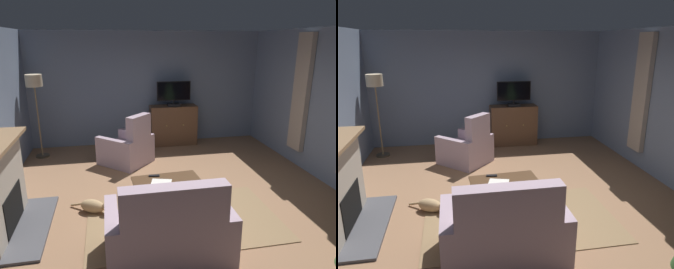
% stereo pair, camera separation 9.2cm
% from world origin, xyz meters
% --- Properties ---
extents(ground_plane, '(6.25, 7.23, 0.04)m').
position_xyz_m(ground_plane, '(0.00, 0.00, -0.02)').
color(ground_plane, '#936B4C').
extents(wall_back, '(6.25, 0.10, 2.74)m').
position_xyz_m(wall_back, '(0.00, 3.37, 1.37)').
color(wall_back, slate).
rests_on(wall_back, ground_plane).
extents(curtain_panel_far, '(0.10, 0.44, 2.30)m').
position_xyz_m(curtain_panel_far, '(2.77, 1.17, 1.51)').
color(curtain_panel_far, '#B2A393').
extents(rug_central, '(2.74, 1.62, 0.01)m').
position_xyz_m(rug_central, '(-0.01, -0.47, 0.01)').
color(rug_central, '#8E704C').
rests_on(rug_central, ground_plane).
extents(tv_cabinet, '(1.15, 0.45, 0.98)m').
position_xyz_m(tv_cabinet, '(0.58, 3.02, 0.47)').
color(tv_cabinet, '#402A1C').
rests_on(tv_cabinet, ground_plane).
extents(television, '(0.82, 0.20, 0.60)m').
position_xyz_m(television, '(0.58, 2.96, 1.30)').
color(television, black).
rests_on(television, tv_cabinet).
extents(coffee_table, '(1.06, 0.55, 0.46)m').
position_xyz_m(coffee_table, '(-0.18, -0.04, 0.40)').
color(coffee_table, '#4C331E').
rests_on(coffee_table, ground_plane).
extents(tv_remote, '(0.18, 0.07, 0.02)m').
position_xyz_m(tv_remote, '(-0.35, 0.11, 0.47)').
color(tv_remote, black).
rests_on(tv_remote, coffee_table).
extents(folded_newspaper, '(0.35, 0.29, 0.01)m').
position_xyz_m(folded_newspaper, '(-0.28, -0.13, 0.46)').
color(folded_newspaper, silver).
rests_on(folded_newspaper, coffee_table).
extents(sofa_floral, '(1.46, 0.89, 1.08)m').
position_xyz_m(sofa_floral, '(-0.38, -1.25, 0.35)').
color(sofa_floral, '#AD93A3').
rests_on(sofa_floral, ground_plane).
extents(armchair_beside_cabinet, '(1.25, 1.24, 1.08)m').
position_xyz_m(armchair_beside_cabinet, '(-0.63, 1.92, 0.33)').
color(armchair_beside_cabinet, '#AD93A3').
rests_on(armchair_beside_cabinet, ground_plane).
extents(cat, '(0.64, 0.43, 0.22)m').
position_xyz_m(cat, '(-1.28, -0.01, 0.11)').
color(cat, tan).
rests_on(cat, ground_plane).
extents(floor_lamp, '(0.34, 0.34, 1.83)m').
position_xyz_m(floor_lamp, '(-2.50, 2.68, 1.50)').
color(floor_lamp, '#4C4233').
rests_on(floor_lamp, ground_plane).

